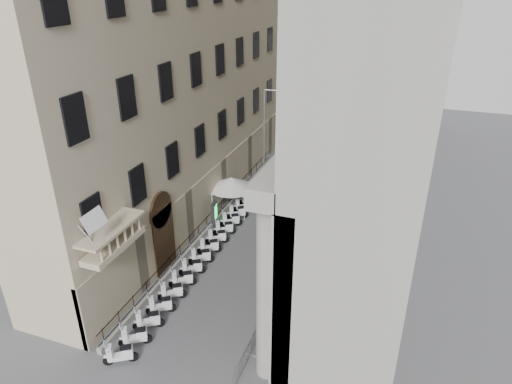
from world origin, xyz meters
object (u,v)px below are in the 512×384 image
street_lamp (268,128)px  pedestrian_b (322,176)px  security_tent (233,185)px  info_kiosk (214,214)px  scooter_0 (122,363)px  pedestrian_a (288,197)px

street_lamp → pedestrian_b: size_ratio=4.54×
security_tent → info_kiosk: size_ratio=1.87×
info_kiosk → security_tent: bearing=64.3°
info_kiosk → pedestrian_b: 11.81m
scooter_0 → info_kiosk: (-1.28, 14.29, 1.00)m
security_tent → street_lamp: 7.53m
info_kiosk → pedestrian_a: (4.56, 4.78, -0.02)m
street_lamp → pedestrian_b: street_lamp is taller
security_tent → pedestrian_b: 9.54m
street_lamp → pedestrian_a: street_lamp is taller
street_lamp → pedestrian_a: 7.17m
pedestrian_a → security_tent: bearing=43.4°
scooter_0 → street_lamp: size_ratio=0.17×
security_tent → pedestrian_b: bearing=52.7°
scooter_0 → info_kiosk: bearing=-26.5°
security_tent → pedestrian_b: security_tent is taller
scooter_0 → street_lamp: bearing=-31.4°
scooter_0 → pedestrian_a: pedestrian_a is taller
scooter_0 → street_lamp: 24.36m
scooter_0 → security_tent: size_ratio=0.40×
street_lamp → pedestrian_b: 6.64m
pedestrian_b → street_lamp: bearing=25.4°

